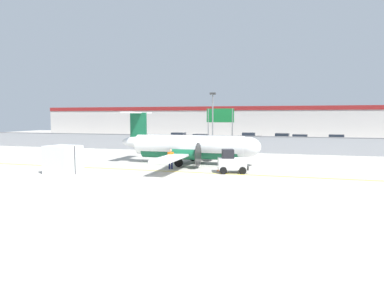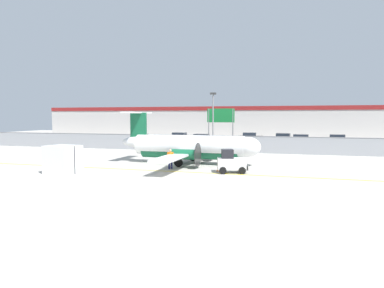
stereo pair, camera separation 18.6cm
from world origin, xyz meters
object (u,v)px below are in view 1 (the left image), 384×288
at_px(parked_car_4, 249,137).
at_px(parked_car_6, 299,139).
at_px(cargo_container, 63,160).
at_px(parked_car_5, 283,138).
at_px(parked_car_2, 200,139).
at_px(traffic_cone_near_left, 197,160).
at_px(parked_car_7, 335,140).
at_px(ground_crew_worker, 171,158).
at_px(apron_light_pole, 213,118).
at_px(baggage_tug, 231,162).
at_px(traffic_cone_near_right, 219,167).
at_px(parked_car_1, 179,137).
at_px(parked_car_0, 139,139).
at_px(highway_sign, 220,119).
at_px(commuter_airplane, 192,147).
at_px(parked_car_3, 215,142).

height_order(parked_car_4, parked_car_6, same).
xyz_separation_m(cargo_container, parked_car_5, (16.19, 35.63, -0.21)).
relative_size(cargo_container, parked_car_4, 0.62).
bearing_deg(cargo_container, parked_car_2, 91.56).
distance_m(traffic_cone_near_left, parked_car_7, 29.55).
height_order(ground_crew_worker, parked_car_7, same).
bearing_deg(parked_car_4, apron_light_pole, -100.00).
bearing_deg(parked_car_5, cargo_container, -108.98).
xyz_separation_m(baggage_tug, traffic_cone_near_right, (-1.10, 0.65, -0.54)).
relative_size(traffic_cone_near_left, parked_car_1, 0.15).
xyz_separation_m(parked_car_2, parked_car_6, (15.12, 3.29, 0.00)).
distance_m(parked_car_0, parked_car_1, 7.58).
bearing_deg(traffic_cone_near_left, ground_crew_worker, -106.41).
distance_m(traffic_cone_near_left, parked_car_1, 26.63).
relative_size(traffic_cone_near_left, highway_sign, 0.12).
bearing_deg(traffic_cone_near_right, parked_car_2, 107.75).
height_order(commuter_airplane, ground_crew_worker, commuter_airplane).
bearing_deg(commuter_airplane, traffic_cone_near_left, 62.11).
bearing_deg(parked_car_1, highway_sign, -48.57).
xyz_separation_m(commuter_airplane, baggage_tug, (4.45, -4.12, -0.75)).
distance_m(baggage_tug, cargo_container, 13.26).
xyz_separation_m(parked_car_5, highway_sign, (-7.78, -14.47, 3.24)).
relative_size(parked_car_2, highway_sign, 0.79).
xyz_separation_m(traffic_cone_near_left, highway_sign, (-0.19, 12.51, 3.83)).
distance_m(baggage_tug, parked_car_3, 21.16).
xyz_separation_m(ground_crew_worker, traffic_cone_near_left, (1.23, 4.19, -0.64)).
distance_m(parked_car_0, parked_car_5, 23.70).
bearing_deg(parked_car_7, parked_car_6, 16.85).
xyz_separation_m(parked_car_5, parked_car_7, (7.87, -1.80, 0.00)).
bearing_deg(highway_sign, parked_car_0, 155.84).
distance_m(commuter_airplane, traffic_cone_near_right, 4.99).
bearing_deg(traffic_cone_near_right, commuter_airplane, 133.94).
bearing_deg(highway_sign, baggage_tug, -76.13).
distance_m(ground_crew_worker, traffic_cone_near_left, 4.41).
relative_size(parked_car_0, parked_car_6, 0.98).
bearing_deg(highway_sign, traffic_cone_near_left, -89.11).
distance_m(commuter_airplane, parked_car_4, 28.40).
height_order(traffic_cone_near_left, apron_light_pole, apron_light_pole).
relative_size(parked_car_1, parked_car_2, 0.99).
bearing_deg(parked_car_4, ground_crew_worker, -99.26).
height_order(commuter_airplane, parked_car_4, commuter_airplane).
bearing_deg(highway_sign, parked_car_2, 120.02).
relative_size(parked_car_1, parked_car_4, 1.00).
xyz_separation_m(parked_car_1, parked_car_3, (8.21, -9.16, 0.00)).
relative_size(traffic_cone_near_right, highway_sign, 0.12).
xyz_separation_m(parked_car_0, parked_car_3, (13.18, -3.44, 0.00)).
bearing_deg(commuter_airplane, parked_car_2, 103.04).
bearing_deg(cargo_container, ground_crew_worker, 39.58).
bearing_deg(parked_car_3, parked_car_7, 32.26).
distance_m(parked_car_6, apron_light_pole, 19.42).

